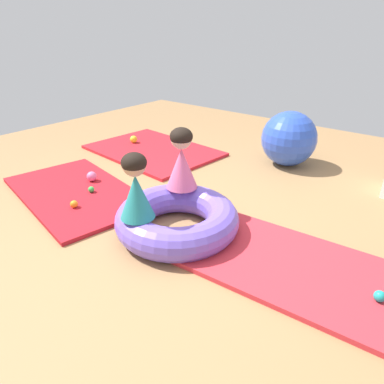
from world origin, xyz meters
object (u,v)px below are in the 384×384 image
child_in_pink (182,159)px  play_ball_green (91,189)px  play_ball_yellow (134,139)px  play_ball_blue (134,198)px  play_ball_pink (92,176)px  play_ball_teal (380,296)px  child_in_teal (136,187)px  play_ball_orange (74,204)px  inflatable_cushion (177,219)px  exercise_ball_large (289,139)px

child_in_pink → play_ball_green: 1.12m
play_ball_yellow → play_ball_green: 1.69m
play_ball_blue → play_ball_pink: size_ratio=0.67×
play_ball_green → play_ball_teal: bearing=3.7°
child_in_teal → play_ball_orange: child_in_teal is taller
inflatable_cushion → play_ball_yellow: 2.50m
inflatable_cushion → play_ball_pink: bearing=173.6°
child_in_pink → child_in_teal: size_ratio=1.06×
child_in_teal → play_ball_green: 1.20m
child_in_pink → play_ball_blue: child_in_pink is taller
inflatable_cushion → play_ball_pink: size_ratio=9.53×
child_in_teal → play_ball_green: bearing=111.9°
inflatable_cushion → play_ball_green: inflatable_cushion is taller
play_ball_blue → inflatable_cushion: bearing=-9.8°
inflatable_cushion → play_ball_blue: size_ratio=14.26×
child_in_pink → play_ball_teal: size_ratio=7.58×
play_ball_teal → child_in_pink: bearing=175.4°
play_ball_yellow → play_ball_teal: (3.63, -1.24, -0.02)m
play_ball_green → play_ball_blue: 0.52m
play_ball_teal → play_ball_orange: bearing=-169.3°
play_ball_blue → play_ball_yellow: bearing=137.7°
play_ball_green → exercise_ball_large: exercise_ball_large is taller
inflatable_cushion → play_ball_orange: 1.07m
play_ball_pink → play_ball_orange: 0.62m
child_in_pink → play_ball_orange: size_ratio=7.72×
play_ball_yellow → play_ball_blue: play_ball_yellow is taller
inflatable_cushion → exercise_ball_large: 2.10m
inflatable_cushion → child_in_teal: 0.53m
child_in_pink → child_in_teal: child_in_pink is taller
child_in_teal → play_ball_pink: (-1.29, 0.49, -0.43)m
inflatable_cushion → play_ball_green: size_ratio=16.44×
play_ball_pink → play_ball_orange: play_ball_pink is taller
play_ball_blue → play_ball_pink: 0.73m
child_in_pink → play_ball_blue: size_ratio=7.58×
child_in_pink → play_ball_yellow: (-1.88, 1.10, -0.45)m
child_in_pink → play_ball_orange: 1.13m
play_ball_yellow → play_ball_green: bearing=-57.4°
play_ball_green → exercise_ball_large: size_ratio=0.09×
play_ball_blue → play_ball_orange: 0.57m
play_ball_blue → play_ball_pink: play_ball_pink is taller
play_ball_orange → play_ball_yellow: bearing=121.5°
play_ball_pink → exercise_ball_large: 2.41m
play_ball_yellow → exercise_ball_large: exercise_ball_large is taller
play_ball_green → play_ball_yellow: bearing=122.6°
exercise_ball_large → play_ball_pink: bearing=-126.0°
play_ball_pink → play_ball_orange: size_ratio=1.52×
child_in_pink → play_ball_yellow: 2.22m
inflatable_cushion → play_ball_orange: inflatable_cushion is taller
child_in_pink → play_ball_blue: 0.69m
play_ball_teal → inflatable_cushion: bearing=-174.4°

